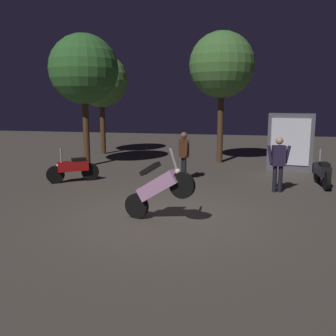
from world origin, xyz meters
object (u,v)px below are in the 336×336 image
object	(u,v)px
motorcycle_red_parked_right	(73,168)
person_rider_beside	(278,160)
motorcycle_black_parked_left	(322,172)
kiosk_billboard	(291,142)
motorcycle_pink_foreground	(158,188)
person_bystander_far	(184,152)

from	to	relation	value
motorcycle_red_parked_right	person_rider_beside	xyz separation A→B (m)	(6.28, -0.07, 0.49)
motorcycle_black_parked_left	kiosk_billboard	xyz separation A→B (m)	(-0.69, 2.45, 0.61)
motorcycle_red_parked_right	kiosk_billboard	xyz separation A→B (m)	(6.96, 3.39, 0.61)
motorcycle_black_parked_left	person_rider_beside	world-z (taller)	person_rider_beside
motorcycle_pink_foreground	person_rider_beside	xyz separation A→B (m)	(2.71, 3.25, 0.19)
person_bystander_far	kiosk_billboard	bearing A→B (deg)	-173.74
kiosk_billboard	person_bystander_far	bearing A→B (deg)	43.68
motorcycle_black_parked_left	motorcycle_pink_foreground	bearing A→B (deg)	132.47
motorcycle_black_parked_left	motorcycle_red_parked_right	bearing A→B (deg)	93.29
person_bystander_far	motorcycle_red_parked_right	bearing A→B (deg)	-11.88
motorcycle_black_parked_left	kiosk_billboard	bearing A→B (deg)	12.08
motorcycle_pink_foreground	motorcycle_black_parked_left	distance (m)	5.91
motorcycle_pink_foreground	person_bystander_far	world-z (taller)	motorcycle_pink_foreground
person_rider_beside	kiosk_billboard	world-z (taller)	kiosk_billboard
motorcycle_pink_foreground	person_bystander_far	xyz separation A→B (m)	(-0.15, 4.30, 0.18)
motorcycle_black_parked_left	person_bystander_far	size ratio (longest dim) A/B	1.06
motorcycle_black_parked_left	motorcycle_red_parked_right	size ratio (longest dim) A/B	1.20
motorcycle_pink_foreground	person_rider_beside	world-z (taller)	motorcycle_pink_foreground
motorcycle_pink_foreground	person_bystander_far	size ratio (longest dim) A/B	1.04
person_rider_beside	person_bystander_far	xyz separation A→B (m)	(-2.87, 1.05, -0.00)
motorcycle_black_parked_left	kiosk_billboard	size ratio (longest dim) A/B	0.79
motorcycle_red_parked_right	person_rider_beside	bearing A→B (deg)	142.67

